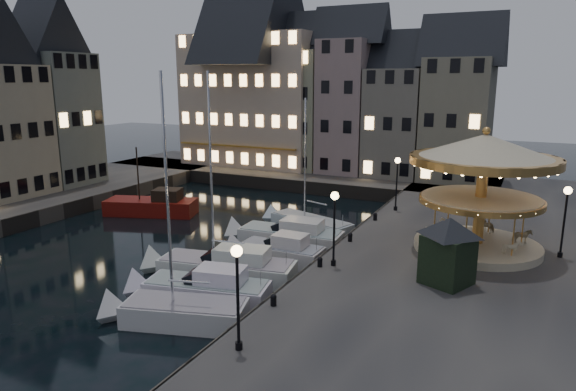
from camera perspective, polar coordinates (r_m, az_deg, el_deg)
The scene contains 31 objects.
ground at distance 31.48m, azimuth -8.13°, elevation -8.46°, with size 160.00×160.00×0.00m, color black.
quay_east at distance 32.12m, azimuth 19.84°, elevation -7.44°, with size 16.00×56.00×1.30m, color #474442.
quay_north at distance 58.68m, azimuth 0.66°, elevation 2.36°, with size 44.00×12.00×1.30m, color #474442.
quaywall_e at distance 33.74m, azimuth 6.19°, elevation -5.74°, with size 0.15×44.00×1.30m, color #47423A.
quaywall_n at distance 52.53m, azimuth -0.17°, elevation 1.11°, with size 48.00×0.15×1.30m, color #47423A.
quaywall_w at distance 44.74m, azimuth -26.16°, elevation -2.34°, with size 0.15×44.00×1.30m, color #47423A.
streetlamp_a at distance 19.33m, azimuth -5.64°, elevation -9.61°, with size 0.44×0.44×4.17m.
streetlamp_b at distance 27.87m, azimuth 5.17°, elevation -2.51°, with size 0.44×0.44×4.17m.
streetlamp_c at distance 40.47m, azimuth 12.02°, elevation 2.12°, with size 0.44×0.44×4.17m.
streetlamp_d at distance 33.04m, azimuth 28.45°, elevation -1.59°, with size 0.44×0.44×4.17m.
bollard_a at distance 23.75m, azimuth -1.63°, elevation -11.46°, with size 0.30×0.30×0.57m.
bollard_b at distance 28.37m, azimuth 3.56°, elevation -7.32°, with size 0.30×0.30×0.57m.
bollard_c at distance 32.81m, azimuth 6.92°, elevation -4.56°, with size 0.30×0.30×0.57m.
bollard_d at distance 37.86m, azimuth 9.66°, elevation -2.28°, with size 0.30×0.30×0.57m.
townhouse_na at distance 65.22m, azimuth -7.86°, elevation 9.61°, with size 5.50×8.00×12.80m.
townhouse_nb at distance 62.33m, azimuth -3.63°, elevation 10.02°, with size 6.16×8.00×13.80m.
townhouse_nc at distance 59.56m, azimuth 1.51°, elevation 10.39°, with size 6.82×8.00×14.80m.
townhouse_nd at distance 57.40m, azimuth 6.84°, elevation 10.71°, with size 5.50×8.00×15.80m.
townhouse_ne at distance 55.92m, azimuth 12.14°, elevation 8.92°, with size 6.16×8.00×12.80m.
townhouse_nf at distance 54.75m, azimuth 18.38°, elevation 9.00°, with size 6.82×8.00×13.80m.
townhouse_wc at distance 55.33m, azimuth -24.85°, elevation 8.71°, with size 8.80×5.50×14.20m.
hotel_corner at distance 62.25m, azimuth -3.61°, elevation 11.40°, with size 17.60×9.00×16.80m.
motorboat_a at distance 25.53m, azimuth -12.59°, elevation -12.61°, with size 6.88×3.92×11.39m.
motorboat_b at distance 27.56m, azimuth -9.77°, elevation -10.27°, with size 7.57×3.56×2.15m.
motorboat_c at distance 30.44m, azimuth -7.51°, elevation -7.83°, with size 9.08×3.83×12.00m.
motorboat_d at distance 32.73m, azimuth -1.43°, elevation -6.30°, with size 6.35×2.07×2.15m.
motorboat_e at distance 35.95m, azimuth -0.31°, elevation -4.50°, with size 8.26×2.86×2.15m.
motorboat_f at distance 39.21m, azimuth 1.95°, elevation -3.19°, with size 7.73×4.24×10.37m.
red_fishing_boat at distance 45.30m, azimuth -14.75°, elevation -1.18°, with size 8.03×4.94×5.98m.
carousel at distance 31.96m, azimuth 20.89°, elevation 2.64°, with size 8.45×8.45×7.39m.
ticket_kiosk at distance 26.67m, azimuth 17.45°, elevation -4.67°, with size 3.33×3.33×3.90m.
Camera 1 is at (16.67, -24.15, 11.40)m, focal length 32.00 mm.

